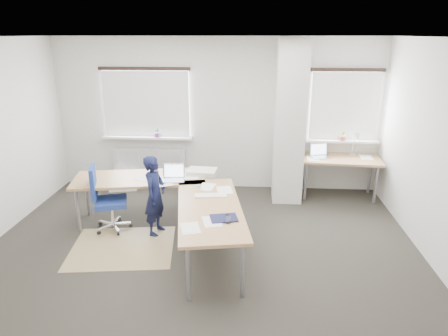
# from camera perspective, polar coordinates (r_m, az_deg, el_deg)

# --- Properties ---
(ground) EXTENTS (6.00, 6.00, 0.00)m
(ground) POSITION_cam_1_polar(r_m,az_deg,el_deg) (5.60, -3.32, -11.82)
(ground) COLOR #2A2722
(ground) RESTS_ON ground
(room_shell) EXTENTS (6.04, 5.04, 2.82)m
(room_shell) POSITION_cam_1_polar(r_m,az_deg,el_deg) (5.37, -1.11, 6.93)
(room_shell) COLOR beige
(room_shell) RESTS_ON ground
(floor_mat) EXTENTS (1.54, 1.35, 0.01)m
(floor_mat) POSITION_cam_1_polar(r_m,az_deg,el_deg) (5.86, -14.29, -10.93)
(floor_mat) COLOR #977E52
(floor_mat) RESTS_ON ground
(white_crate) EXTENTS (0.58, 0.46, 0.31)m
(white_crate) POSITION_cam_1_polar(r_m,az_deg,el_deg) (7.90, -14.23, -1.80)
(white_crate) COLOR white
(white_crate) RESTS_ON ground
(desk_main) EXTENTS (2.82, 2.63, 0.96)m
(desk_main) POSITION_cam_1_polar(r_m,az_deg,el_deg) (5.72, -6.98, -3.50)
(desk_main) COLOR olive
(desk_main) RESTS_ON ground
(desk_side) EXTENTS (1.45, 0.80, 1.22)m
(desk_side) POSITION_cam_1_polar(r_m,az_deg,el_deg) (7.43, 16.23, 1.07)
(desk_side) COLOR olive
(desk_side) RESTS_ON ground
(task_chair) EXTENTS (0.57, 0.56, 1.02)m
(task_chair) POSITION_cam_1_polar(r_m,az_deg,el_deg) (6.29, -16.05, -6.08)
(task_chair) COLOR navy
(task_chair) RESTS_ON ground
(person) EXTENTS (0.37, 0.49, 1.20)m
(person) POSITION_cam_1_polar(r_m,az_deg,el_deg) (5.91, -9.83, -3.89)
(person) COLOR black
(person) RESTS_ON ground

